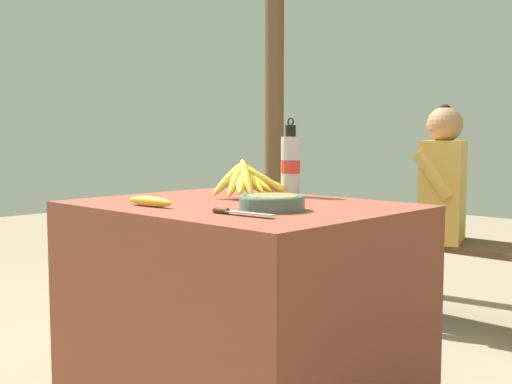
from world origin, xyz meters
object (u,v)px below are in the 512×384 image
at_px(water_bottle, 290,165).
at_px(support_post_near, 274,118).
at_px(serving_bowl, 272,202).
at_px(knife, 234,212).
at_px(banana_bunch_green, 348,218).
at_px(seated_vendor, 433,199).
at_px(wooden_bench, 413,250).
at_px(loose_banana_front, 150,201).
at_px(banana_bunch_ripe, 250,180).

height_order(water_bottle, support_post_near, support_post_near).
xyz_separation_m(serving_bowl, knife, (-0.00, -0.17, -0.02)).
xyz_separation_m(water_bottle, banana_bunch_green, (-0.51, 1.12, -0.37)).
distance_m(seated_vendor, support_post_near, 1.60).
height_order(water_bottle, wooden_bench, water_bottle).
bearing_deg(knife, seated_vendor, 92.34).
bearing_deg(loose_banana_front, seated_vendor, 84.45).
xyz_separation_m(water_bottle, loose_banana_front, (-0.11, -0.61, -0.11)).
relative_size(wooden_bench, seated_vendor, 1.46).
xyz_separation_m(wooden_bench, banana_bunch_green, (-0.43, -0.00, 0.13)).
bearing_deg(water_bottle, support_post_near, 133.75).
height_order(banana_bunch_ripe, knife, banana_bunch_ripe).
height_order(serving_bowl, knife, serving_bowl).
bearing_deg(loose_banana_front, wooden_bench, 89.12).
bearing_deg(seated_vendor, wooden_bench, -39.22).
bearing_deg(seated_vendor, knife, 77.29).
xyz_separation_m(loose_banana_front, support_post_near, (-1.32, 2.10, 0.35)).
xyz_separation_m(banana_bunch_green, support_post_near, (-0.91, 0.37, 0.60)).
height_order(banana_bunch_green, support_post_near, support_post_near).
relative_size(loose_banana_front, banana_bunch_green, 0.70).
bearing_deg(support_post_near, water_bottle, -46.25).
bearing_deg(wooden_bench, support_post_near, 164.82).
bearing_deg(serving_bowl, support_post_near, 131.77).
relative_size(banana_bunch_ripe, wooden_bench, 0.20).
distance_m(serving_bowl, wooden_bench, 1.62).
distance_m(knife, seated_vendor, 1.67).
bearing_deg(banana_bunch_green, seated_vendor, -4.60).
relative_size(water_bottle, loose_banana_front, 1.46).
bearing_deg(banana_bunch_green, serving_bowl, -62.99).
height_order(seated_vendor, support_post_near, support_post_near).
height_order(water_bottle, banana_bunch_green, water_bottle).
relative_size(knife, wooden_bench, 0.14).
bearing_deg(wooden_bench, seated_vendor, -19.23).
bearing_deg(wooden_bench, serving_bowl, -77.15).
height_order(seated_vendor, banana_bunch_green, seated_vendor).
distance_m(water_bottle, loose_banana_front, 0.63).
height_order(knife, banana_bunch_green, knife).
bearing_deg(banana_bunch_ripe, water_bottle, 64.23).
xyz_separation_m(knife, seated_vendor, (-0.21, 1.65, -0.10)).
xyz_separation_m(seated_vendor, banana_bunch_green, (-0.57, 0.05, -0.15)).
height_order(water_bottle, seated_vendor, seated_vendor).
bearing_deg(seated_vendor, water_bottle, 67.10).
bearing_deg(knife, support_post_near, 124.38).
xyz_separation_m(banana_bunch_ripe, seated_vendor, (0.13, 1.23, -0.16)).
xyz_separation_m(water_bottle, seated_vendor, (0.05, 1.08, -0.21)).
height_order(loose_banana_front, banana_bunch_green, loose_banana_front).
relative_size(banana_bunch_ripe, knife, 1.42).
relative_size(banana_bunch_ripe, water_bottle, 1.05).
relative_size(serving_bowl, support_post_near, 0.10).
relative_size(loose_banana_front, support_post_near, 0.10).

